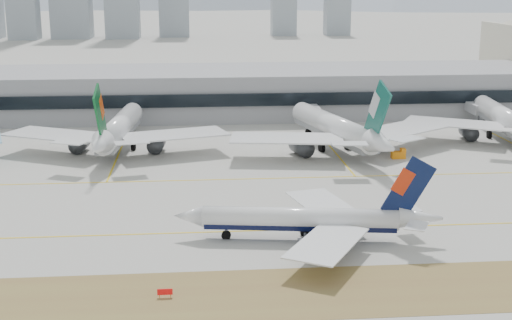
{
  "coord_description": "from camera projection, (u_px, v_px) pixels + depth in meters",
  "views": [
    {
      "loc": [
        -10.6,
        -127.29,
        44.29
      ],
      "look_at": [
        2.21,
        18.0,
        7.5
      ],
      "focal_mm": 50.0,
      "sensor_mm": 36.0,
      "label": 1
    }
  ],
  "objects": [
    {
      "name": "terminal",
      "position": [
        225.0,
        91.0,
        243.76
      ],
      "size": [
        280.0,
        43.1,
        15.0
      ],
      "color": "gray",
      "rests_on": "ground"
    },
    {
      "name": "widebody_china_air",
      "position": [
        504.0,
        120.0,
        203.77
      ],
      "size": [
        59.75,
        58.89,
        21.46
      ],
      "rotation": [
        0.0,
        0.0,
        1.45
      ],
      "color": "white",
      "rests_on": "ground"
    },
    {
      "name": "widebody_eva",
      "position": [
        118.0,
        130.0,
        189.35
      ],
      "size": [
        60.4,
        59.3,
        21.6
      ],
      "rotation": [
        0.0,
        0.0,
        1.49
      ],
      "color": "white",
      "rests_on": "ground"
    },
    {
      "name": "widebody_cathay",
      "position": [
        337.0,
        129.0,
        188.88
      ],
      "size": [
        61.03,
        60.83,
        22.39
      ],
      "rotation": [
        0.0,
        0.0,
        1.81
      ],
      "color": "white",
      "rests_on": "ground"
    },
    {
      "name": "ground",
      "position": [
        253.0,
        222.0,
        134.68
      ],
      "size": [
        3000.0,
        3000.0,
        0.0
      ],
      "primitive_type": "plane",
      "color": "#9D9B93",
      "rests_on": "ground"
    },
    {
      "name": "taxiing_airliner",
      "position": [
        310.0,
        220.0,
        124.07
      ],
      "size": [
        46.87,
        40.38,
        15.78
      ],
      "rotation": [
        0.0,
        0.0,
        2.99
      ],
      "color": "white",
      "rests_on": "ground"
    },
    {
      "name": "hold_sign_left",
      "position": [
        165.0,
        292.0,
        102.25
      ],
      "size": [
        2.2,
        0.15,
        1.35
      ],
      "color": "red",
      "rests_on": "ground"
    },
    {
      "name": "gse_c",
      "position": [
        399.0,
        154.0,
        182.57
      ],
      "size": [
        3.55,
        2.0,
        2.6
      ],
      "color": "orange",
      "rests_on": "ground"
    }
  ]
}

